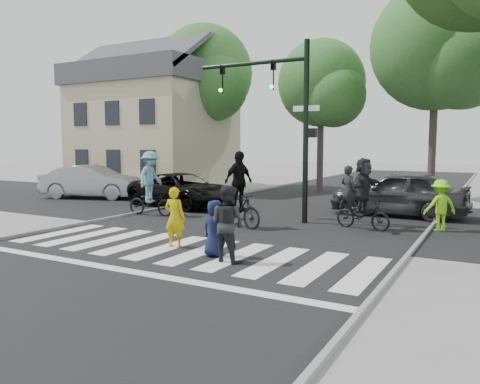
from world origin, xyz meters
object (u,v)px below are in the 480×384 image
(traffic_signal, at_px, (282,106))
(cyclist_left, at_px, (151,188))
(car_suv, at_px, (182,190))
(car_grey, at_px, (398,193))
(car_silver, at_px, (93,182))
(cyclist_right, at_px, (363,198))
(pedestrian_adult, at_px, (227,223))
(pedestrian_woman, at_px, (175,217))
(pedestrian_child, at_px, (215,228))
(cyclist_mid, at_px, (239,196))

(traffic_signal, distance_m, cyclist_left, 5.66)
(cyclist_left, xyz_separation_m, car_suv, (-0.51, 2.64, -0.32))
(car_grey, bearing_deg, car_silver, -82.14)
(car_silver, bearing_deg, cyclist_right, -116.72)
(cyclist_left, height_order, car_suv, cyclist_left)
(cyclist_left, bearing_deg, car_silver, 153.97)
(pedestrian_adult, height_order, cyclist_left, cyclist_left)
(car_suv, bearing_deg, traffic_signal, -93.76)
(pedestrian_adult, bearing_deg, pedestrian_woman, -10.18)
(pedestrian_child, relative_size, cyclist_mid, 0.55)
(pedestrian_woman, height_order, pedestrian_child, pedestrian_woman)
(traffic_signal, height_order, pedestrian_adult, traffic_signal)
(traffic_signal, xyz_separation_m, cyclist_left, (-4.74, -1.17, -2.87))
(pedestrian_child, distance_m, car_suv, 9.12)
(traffic_signal, height_order, cyclist_left, traffic_signal)
(cyclist_left, distance_m, cyclist_right, 7.64)
(cyclist_right, relative_size, car_suv, 0.44)
(car_suv, distance_m, car_silver, 5.62)
(traffic_signal, distance_m, cyclist_right, 4.07)
(traffic_signal, xyz_separation_m, cyclist_right, (2.84, -0.21, -2.91))
(car_suv, bearing_deg, car_silver, 98.27)
(pedestrian_woman, relative_size, pedestrian_adult, 0.90)
(cyclist_mid, distance_m, car_suv, 5.60)
(cyclist_left, bearing_deg, traffic_signal, 13.90)
(cyclist_left, xyz_separation_m, car_silver, (-6.11, 2.99, -0.22))
(pedestrian_woman, bearing_deg, cyclist_mid, -97.43)
(car_suv, distance_m, car_grey, 8.69)
(car_silver, distance_m, car_grey, 14.19)
(traffic_signal, bearing_deg, cyclist_right, -4.17)
(cyclist_right, relative_size, car_silver, 0.45)
(pedestrian_adult, relative_size, car_silver, 0.35)
(cyclist_mid, relative_size, car_silver, 0.49)
(pedestrian_woman, relative_size, cyclist_left, 0.65)
(traffic_signal, bearing_deg, pedestrian_child, -82.55)
(pedestrian_adult, bearing_deg, car_silver, -24.35)
(cyclist_left, bearing_deg, cyclist_mid, -8.43)
(pedestrian_child, bearing_deg, car_silver, -26.59)
(pedestrian_woman, bearing_deg, traffic_signal, -104.97)
(cyclist_mid, relative_size, cyclist_right, 1.09)
(car_grey, bearing_deg, car_suv, -76.26)
(cyclist_mid, distance_m, car_grey, 6.35)
(pedestrian_child, xyz_separation_m, car_silver, (-11.57, 7.25, 0.14))
(pedestrian_adult, relative_size, car_grey, 0.35)
(cyclist_right, relative_size, car_grey, 0.46)
(pedestrian_woman, xyz_separation_m, cyclist_right, (3.57, 4.85, 0.22))
(car_silver, bearing_deg, pedestrian_adult, -140.18)
(pedestrian_woman, relative_size, car_silver, 0.32)
(car_grey, bearing_deg, pedestrian_adult, -10.87)
(pedestrian_child, height_order, cyclist_right, cyclist_right)
(pedestrian_adult, xyz_separation_m, car_silver, (-12.05, 7.49, -0.06))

